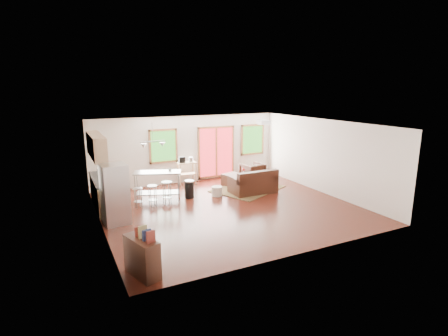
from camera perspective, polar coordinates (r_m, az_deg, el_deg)
name	(u,v)px	position (r m, az deg, el deg)	size (l,w,h in m)	color
floor	(228,208)	(10.97, 0.69, -6.49)	(7.50, 7.00, 0.02)	#33110B
ceiling	(228,124)	(10.40, 0.73, 7.26)	(7.50, 7.00, 0.02)	white
back_wall	(188,149)	(13.77, -5.90, 3.08)	(7.50, 0.02, 2.60)	silver
left_wall	(98,181)	(9.56, -19.84, -1.99)	(0.02, 7.00, 2.60)	silver
right_wall	(324,156)	(12.72, 16.02, 1.83)	(0.02, 7.00, 2.60)	silver
front_wall	(302,199)	(7.75, 12.55, -4.92)	(7.50, 0.02, 2.60)	silver
window_left	(163,146)	(13.38, -9.87, 3.54)	(1.10, 0.05, 1.30)	#215119
french_doors	(216,152)	(14.21, -1.27, 2.63)	(1.60, 0.05, 2.10)	#A71D25
window_right	(252,140)	(14.93, 4.67, 4.64)	(1.10, 0.05, 1.30)	#215119
rug	(248,189)	(12.91, 3.88, -3.41)	(2.40, 1.84, 0.02)	#3C5731
loveseat	(253,184)	(12.40, 4.84, -2.57)	(1.60, 0.92, 0.85)	black
coffee_table	(249,179)	(13.07, 4.10, -1.75)	(1.03, 0.68, 0.39)	#331A11
armchair	(252,171)	(13.95, 4.65, -0.53)	(0.78, 0.73, 0.80)	black
ottoman	(233,180)	(13.34, 1.43, -1.93)	(0.66, 0.66, 0.44)	black
pouf	(217,191)	(12.07, -1.15, -3.81)	(0.37, 0.37, 0.33)	beige
vase	(243,174)	(13.03, 3.20, -0.91)	(0.21, 0.22, 0.35)	silver
book	(251,172)	(13.27, 4.51, -0.66)	(0.20, 0.02, 0.26)	maroon
cabinets	(102,179)	(11.32, -19.33, -1.66)	(0.64, 2.24, 2.30)	tan
refrigerator	(115,194)	(9.92, -17.33, -4.11)	(0.73, 0.70, 1.66)	#B7BABC
island	(157,181)	(11.68, -10.81, -2.04)	(1.65, 1.11, 0.97)	#B7BABC
cup	(170,169)	(11.72, -8.82, -0.20)	(0.11, 0.09, 0.11)	white
bar_stool_a	(138,193)	(11.13, -13.89, -3.98)	(0.33, 0.33, 0.63)	#B7BABC
bar_stool_b	(152,191)	(11.15, -11.61, -3.68)	(0.34, 0.34, 0.67)	#B7BABC
bar_stool_c	(167,187)	(11.28, -9.31, -3.16)	(0.36, 0.36, 0.73)	#B7BABC
trash_can	(189,189)	(11.87, -5.68, -3.43)	(0.36, 0.36, 0.61)	black
kitchen_cart	(186,165)	(13.49, -6.23, 0.45)	(0.75, 0.51, 1.09)	tan
bookshelf	(142,256)	(7.26, -13.23, -13.83)	(0.58, 0.94, 1.03)	#331A11
ceiling_flush	(263,122)	(11.71, 6.45, 7.42)	(0.35, 0.35, 0.12)	white
pendant_light	(153,145)	(11.22, -11.51, 3.75)	(0.80, 0.18, 0.79)	gray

